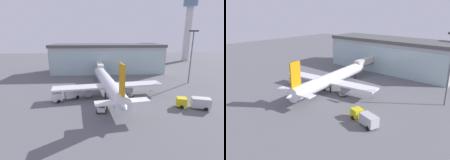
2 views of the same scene
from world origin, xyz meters
The scene contains 12 objects.
ground centered at (0.00, 0.00, 0.00)m, with size 240.00×240.00×0.00m, color slate.
terminal_building centered at (0.00, 37.67, 6.25)m, with size 49.72×15.75×12.49m.
jet_bridge centered at (-3.63, 26.34, 4.57)m, with size 3.28×13.09×5.95m.
control_tower centered at (52.07, 68.70, 23.39)m, with size 8.82×8.82×37.91m.
apron_light_mast centered at (27.77, 15.99, 10.77)m, with size 3.20×0.40×18.08m.
airplane centered at (-1.30, 5.01, 3.36)m, with size 30.17×37.29×11.45m.
catering_truck centered at (-12.16, 2.37, 1.47)m, with size 7.34×5.78×2.65m.
fuel_truck centered at (18.34, -5.39, 1.47)m, with size 7.62×4.29×2.65m.
baggage_cart centered at (4.19, 3.39, 0.50)m, with size 3.22×2.89×1.50m.
pushback_tug centered at (-3.17, -5.70, 0.97)m, with size 2.52×3.40×2.30m.
safety_cone_nose centered at (-2.03, -2.06, 0.28)m, with size 0.36×0.36×0.55m, color orange.
safety_cone_wingtip centered at (11.81, 7.51, 0.28)m, with size 0.36×0.36×0.55m, color orange.
Camera 1 is at (-3.36, -41.89, 16.85)m, focal length 28.00 mm.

